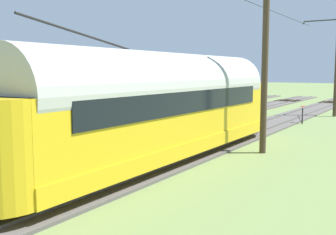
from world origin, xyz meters
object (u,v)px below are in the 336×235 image
object	(u,v)px
vintage_streetcar	(164,105)
catenary_pole_mid_near	(263,58)
catenary_pole_foreground	(336,64)
spare_tie_stack	(61,119)
switch_stand	(302,114)

from	to	relation	value
vintage_streetcar	catenary_pole_mid_near	size ratio (longest dim) A/B	2.15
catenary_pole_mid_near	vintage_streetcar	bearing A→B (deg)	56.16
catenary_pole_mid_near	catenary_pole_foreground	bearing A→B (deg)	-90.00
catenary_pole_foreground	spare_tie_stack	xyz separation A→B (m)	(15.11, 14.62, -3.88)
catenary_pole_foreground	catenary_pole_mid_near	bearing A→B (deg)	90.00
switch_stand	spare_tie_stack	distance (m)	16.53
catenary_pole_foreground	catenary_pole_mid_near	size ratio (longest dim) A/B	1.00
vintage_streetcar	catenary_pole_mid_near	world-z (taller)	catenary_pole_mid_near
vintage_streetcar	switch_stand	xyz separation A→B (m)	(-1.66, -14.71, -1.56)
catenary_pole_mid_near	switch_stand	size ratio (longest dim) A/B	6.45
catenary_pole_foreground	vintage_streetcar	bearing A→B (deg)	82.93
vintage_streetcar	spare_tie_stack	world-z (taller)	vintage_streetcar
catenary_pole_foreground	switch_stand	world-z (taller)	catenary_pole_foreground
switch_stand	spare_tie_stack	world-z (taller)	switch_stand
vintage_streetcar	switch_stand	size ratio (longest dim) A/B	13.84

